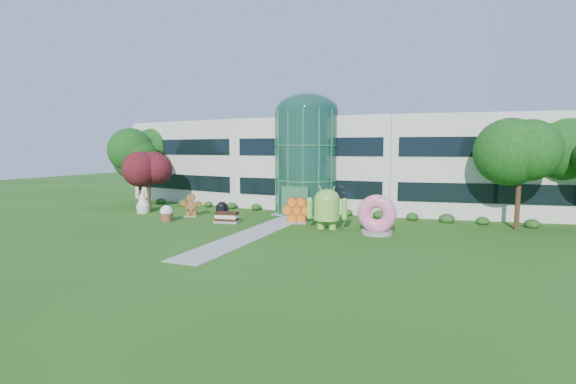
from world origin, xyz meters
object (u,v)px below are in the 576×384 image
at_px(android_green, 327,206).
at_px(donut, 377,214).
at_px(gingerbread, 191,205).
at_px(android_black, 222,209).

distance_m(android_green, donut, 3.99).
distance_m(android_green, gingerbread, 13.35).
height_order(android_black, gingerbread, gingerbread).
xyz_separation_m(donut, gingerbread, (-17.25, 1.31, -0.40)).
bearing_deg(android_black, gingerbread, -162.52).
relative_size(donut, gingerbread, 1.26).
relative_size(android_black, gingerbread, 0.75).
bearing_deg(android_green, gingerbread, 165.13).
relative_size(android_green, donut, 1.25).
xyz_separation_m(android_black, donut, (14.13, -1.63, 0.60)).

